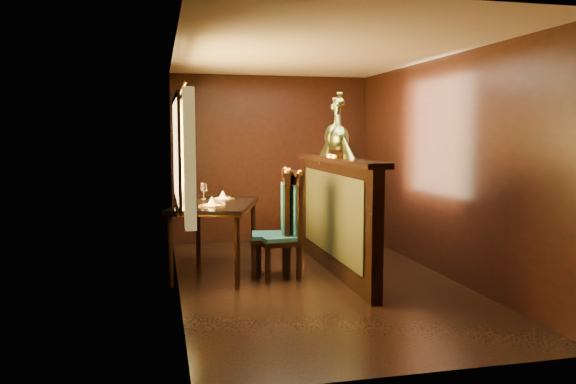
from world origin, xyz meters
name	(u,v)px	position (x,y,z in m)	size (l,w,h in m)	color
ground	(316,281)	(0.00, 0.00, 0.00)	(5.00, 5.00, 0.00)	black
room_shell	(308,138)	(-0.09, 0.02, 1.58)	(3.04, 5.04, 2.52)	black
partition	(335,213)	(0.32, 0.30, 0.71)	(0.26, 2.70, 1.36)	black
dining_table	(215,209)	(-1.05, 0.59, 0.76)	(1.23, 1.60, 1.03)	black
chair_left	(288,221)	(-0.26, 0.23, 0.64)	(0.49, 0.51, 1.24)	black
chair_right	(280,220)	(-0.34, 0.33, 0.65)	(0.51, 0.53, 1.25)	black
peacock_left	(339,127)	(0.33, 0.20, 1.70)	(0.22, 0.58, 0.68)	#1B513C
peacock_right	(335,125)	(0.33, 0.37, 1.73)	(0.23, 0.62, 0.74)	#1B513C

